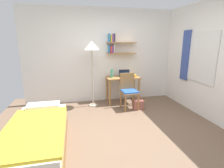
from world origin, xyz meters
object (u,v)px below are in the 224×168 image
at_px(handbag, 138,105).
at_px(water_bottle, 112,73).
at_px(laptop, 125,75).
at_px(book_stack, 133,76).
at_px(desk_chair, 129,89).
at_px(standing_lamp, 92,49).
at_px(bed, 37,138).
at_px(desk, 123,82).

bearing_deg(handbag, water_bottle, 132.73).
bearing_deg(laptop, book_stack, -7.97).
bearing_deg(book_stack, desk_chair, -120.00).
bearing_deg(standing_lamp, bed, -120.30).
height_order(water_bottle, book_stack, water_bottle).
height_order(standing_lamp, water_bottle, standing_lamp).
distance_m(standing_lamp, water_bottle, 0.86).
xyz_separation_m(water_bottle, book_stack, (0.61, -0.01, -0.09)).
xyz_separation_m(desk, laptop, (0.06, 0.01, 0.21)).
relative_size(standing_lamp, laptop, 5.38).
bearing_deg(water_bottle, standing_lamp, -169.90).
relative_size(standing_lamp, water_bottle, 7.33).
distance_m(desk, book_stack, 0.34).
xyz_separation_m(bed, desk, (1.94, 1.96, 0.34)).
bearing_deg(desk_chair, book_stack, 60.00).
xyz_separation_m(book_stack, handbag, (-0.04, -0.60, -0.64)).
bearing_deg(standing_lamp, desk_chair, -22.35).
bearing_deg(handbag, desk_chair, 145.86).
distance_m(water_bottle, book_stack, 0.61).
height_order(bed, water_bottle, water_bottle).
distance_m(standing_lamp, laptop, 1.18).
bearing_deg(water_bottle, desk_chair, -53.30).
height_order(bed, desk, desk).
relative_size(desk, water_bottle, 3.93).
xyz_separation_m(bed, desk_chair, (1.97, 1.48, 0.26)).
distance_m(bed, handbag, 2.56).
height_order(bed, laptop, laptop).
distance_m(desk, water_bottle, 0.42).
height_order(bed, standing_lamp, standing_lamp).
xyz_separation_m(bed, water_bottle, (1.62, 1.95, 0.61)).
bearing_deg(water_bottle, handbag, -47.27).
xyz_separation_m(bed, book_stack, (2.23, 1.94, 0.52)).
relative_size(book_stack, handbag, 0.59).
xyz_separation_m(laptop, book_stack, (0.23, -0.03, -0.02)).
relative_size(desk_chair, book_stack, 4.12).
xyz_separation_m(water_bottle, handbag, (0.56, -0.61, -0.73)).
bearing_deg(laptop, handbag, -73.82).
xyz_separation_m(desk, desk_chair, (0.03, -0.47, -0.08)).
relative_size(desk_chair, standing_lamp, 0.53).
relative_size(bed, water_bottle, 8.05).
relative_size(water_bottle, book_stack, 1.06).
height_order(standing_lamp, book_stack, standing_lamp).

